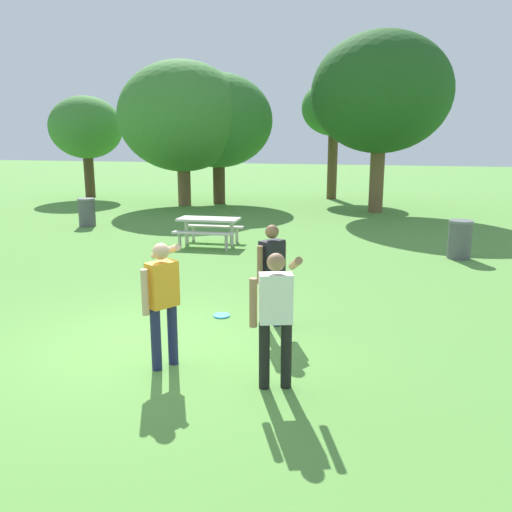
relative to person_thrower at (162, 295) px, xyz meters
name	(u,v)px	position (x,y,z in m)	size (l,w,h in m)	color
ground_plane	(152,344)	(-0.53, 0.62, -0.96)	(120.00, 120.00, 0.00)	#568E3D
person_thrower	(162,295)	(0.00, 0.00, 0.00)	(0.59, 0.80, 1.64)	#1E234C
person_catcher	(272,270)	(0.91, 1.81, -0.02)	(0.37, 0.56, 1.64)	#1E234C
person_bystander	(276,310)	(1.53, -0.11, 0.00)	(0.57, 0.81, 1.64)	black
frisbee	(222,315)	(-0.04, 2.06, -0.95)	(0.28, 0.28, 0.03)	#2D9EDB
picnic_table_near	(209,225)	(-2.66, 7.63, -0.40)	(1.84, 1.60, 0.77)	beige
trash_can_beside_table	(87,212)	(-8.00, 9.41, -0.48)	(0.59, 0.59, 0.96)	#515156
trash_can_further_along	(460,239)	(3.96, 8.03, -0.48)	(0.59, 0.59, 0.96)	#515156
tree_tall_left	(86,128)	(-13.61, 17.43, 2.57)	(3.67, 3.67, 5.12)	#4C3823
tree_broad_center	(182,117)	(-7.44, 15.90, 2.96)	(5.66, 5.66, 6.35)	brown
tree_far_right	(218,121)	(-6.20, 17.05, 2.82)	(4.99, 4.99, 5.92)	#4C3823
tree_slender_mid	(334,109)	(-1.52, 20.72, 3.45)	(3.20, 3.20, 5.86)	brown
tree_back_left	(381,93)	(1.11, 16.24, 3.76)	(5.53, 5.53, 7.10)	brown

